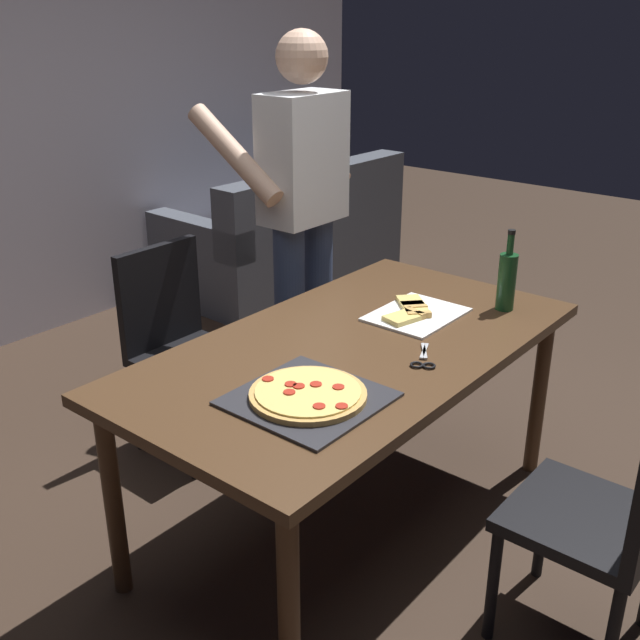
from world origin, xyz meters
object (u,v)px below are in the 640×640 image
(dining_table, at_px, (353,363))
(chair_far_side, at_px, (178,336))
(couch, at_px, (290,241))
(wine_bottle, at_px, (507,280))
(kitchen_scissors, at_px, (423,360))
(person_serving_pizza, at_px, (301,209))
(chair_near_camera, at_px, (617,507))
(pepperoni_pizza_on_tray, at_px, (308,396))

(dining_table, distance_m, chair_far_side, 0.96)
(dining_table, bearing_deg, couch, 46.30)
(wine_bottle, bearing_deg, chair_far_side, 117.71)
(chair_far_side, distance_m, kitchen_scissors, 1.23)
(dining_table, height_order, person_serving_pizza, person_serving_pizza)
(couch, xyz_separation_m, kitchen_scissors, (-1.87, -2.25, 0.45))
(wine_bottle, bearing_deg, dining_table, 158.06)
(chair_near_camera, xyz_separation_m, wine_bottle, (0.63, 0.69, 0.36))
(dining_table, xyz_separation_m, kitchen_scissors, (0.03, -0.26, 0.08))
(pepperoni_pizza_on_tray, height_order, wine_bottle, wine_bottle)
(chair_near_camera, xyz_separation_m, kitchen_scissors, (0.03, 0.68, 0.24))
(chair_far_side, distance_m, pepperoni_pizza_on_tray, 1.19)
(dining_table, height_order, chair_far_side, chair_far_side)
(chair_near_camera, distance_m, couch, 3.50)
(chair_far_side, relative_size, pepperoni_pizza_on_tray, 2.19)
(person_serving_pizza, bearing_deg, couch, 43.40)
(dining_table, bearing_deg, chair_far_side, 90.00)
(wine_bottle, relative_size, kitchen_scissors, 1.64)
(wine_bottle, bearing_deg, pepperoni_pizza_on_tray, 173.69)
(pepperoni_pizza_on_tray, bearing_deg, wine_bottle, -6.31)
(chair_far_side, xyz_separation_m, wine_bottle, (0.63, -1.20, 0.36))
(dining_table, relative_size, chair_far_side, 1.90)
(couch, bearing_deg, kitchen_scissors, -129.67)
(chair_near_camera, height_order, couch, chair_near_camera)
(chair_far_side, bearing_deg, wine_bottle, -62.29)
(person_serving_pizza, height_order, wine_bottle, person_serving_pizza)
(person_serving_pizza, distance_m, kitchen_scissors, 1.15)
(dining_table, height_order, wine_bottle, wine_bottle)
(couch, bearing_deg, pepperoni_pizza_on_tray, -137.34)
(pepperoni_pizza_on_tray, bearing_deg, kitchen_scissors, -15.66)
(kitchen_scissors, bearing_deg, couch, 50.33)
(kitchen_scissors, bearing_deg, chair_far_side, 91.58)
(pepperoni_pizza_on_tray, distance_m, kitchen_scissors, 0.46)
(chair_near_camera, bearing_deg, pepperoni_pizza_on_tray, 116.83)
(dining_table, distance_m, wine_bottle, 0.71)
(dining_table, height_order, pepperoni_pizza_on_tray, pepperoni_pizza_on_tray)
(dining_table, bearing_deg, chair_near_camera, -90.00)
(chair_far_side, distance_m, person_serving_pizza, 0.78)
(dining_table, xyz_separation_m, chair_far_side, (0.00, 0.95, -0.17))
(chair_near_camera, relative_size, pepperoni_pizza_on_tray, 2.19)
(chair_far_side, height_order, wine_bottle, wine_bottle)
(dining_table, bearing_deg, pepperoni_pizza_on_tray, -161.20)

